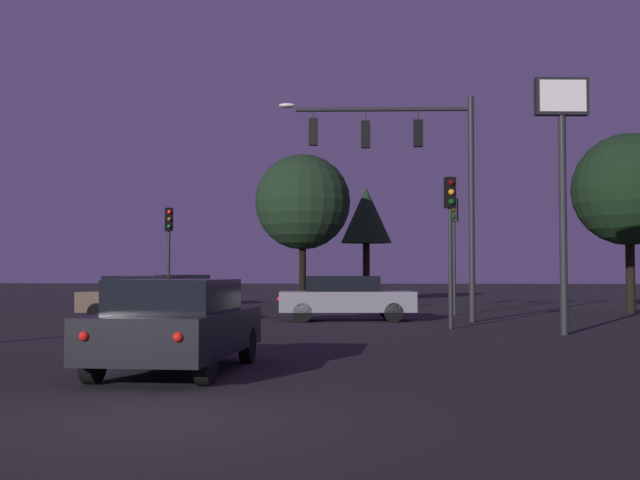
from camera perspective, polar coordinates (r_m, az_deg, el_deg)
ground_plane at (r=33.28m, az=-0.53°, el=-5.18°), size 168.00×168.00×0.00m
traffic_signal_mast_arm at (r=26.51m, az=6.64°, el=5.70°), size 6.51×0.54×7.49m
traffic_light_corner_left at (r=30.76m, az=9.66°, el=0.55°), size 0.36×0.38×4.50m
traffic_light_corner_right at (r=31.15m, az=-10.88°, el=0.09°), size 0.37×0.39×4.15m
traffic_light_median at (r=23.19m, az=9.41°, el=1.34°), size 0.34×0.37×4.41m
car_nearside_lane at (r=13.14m, az=-10.26°, el=-5.97°), size 2.11×4.56×1.52m
car_crossing_left at (r=27.03m, az=-12.46°, el=-4.09°), size 4.47×1.92×1.52m
car_crossing_right at (r=26.69m, az=1.86°, el=-4.16°), size 4.73×2.22×1.52m
car_far_lane at (r=40.76m, az=-9.79°, el=-3.51°), size 4.87×3.85×1.52m
store_sign_illuminated at (r=21.88m, az=17.11°, el=6.54°), size 1.42×0.39×6.79m
tree_behind_sign at (r=34.35m, az=21.45°, el=3.41°), size 4.56×4.56×7.28m
tree_left_far at (r=46.40m, az=3.36°, el=1.74°), size 2.99×2.99×6.66m
tree_center_horizon at (r=41.15m, az=-1.27°, el=2.75°), size 4.99×4.99×7.82m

